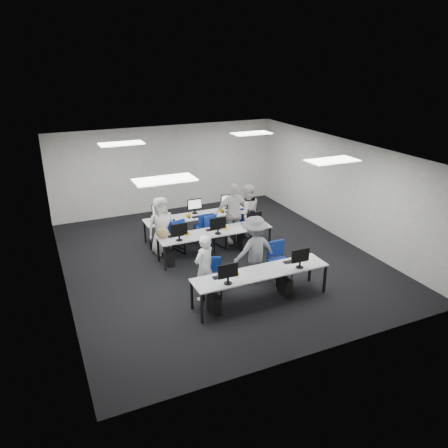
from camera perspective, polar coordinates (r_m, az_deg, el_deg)
name	(u,v)px	position (r m, az deg, el deg)	size (l,w,h in m)	color
room	(218,207)	(11.52, -0.78, 2.23)	(9.00, 9.02, 3.00)	black
ceiling_panels	(218,151)	(11.12, -0.82, 9.48)	(5.20, 4.60, 0.02)	white
desk_front	(261,274)	(9.87, 4.85, -6.48)	(3.20, 0.70, 0.73)	#B8BABC
desk_mid	(215,233)	(11.98, -1.15, -1.19)	(3.20, 0.70, 0.73)	#B8BABC
desk_back	(197,217)	(13.19, -3.54, 0.95)	(3.20, 0.70, 0.73)	#B8BABC
equipment_front	(253,288)	(9.93, 3.87, -8.39)	(2.51, 0.41, 1.19)	#0D5FAF
equipment_mid	(209,245)	(12.03, -1.94, -2.78)	(2.91, 0.41, 1.19)	white
equipment_back	(203,226)	(13.39, -2.78, -0.20)	(2.91, 0.41, 1.19)	white
chair_0	(212,284)	(10.22, -1.54, -7.89)	(0.58, 0.61, 0.90)	navy
chair_1	(279,269)	(10.93, 7.21, -5.83)	(0.49, 0.53, 0.99)	navy
chair_2	(173,244)	(12.33, -6.62, -2.61)	(0.60, 0.62, 0.94)	navy
chair_3	(215,239)	(12.58, -1.23, -1.92)	(0.59, 0.62, 0.95)	navy
chair_4	(242,231)	(13.13, 2.32, -0.92)	(0.54, 0.57, 0.95)	navy
chair_5	(174,241)	(12.51, -6.52, -2.16)	(0.62, 0.65, 0.98)	navy
chair_6	(204,233)	(12.93, -2.63, -1.23)	(0.50, 0.54, 0.99)	navy
chair_7	(240,229)	(13.37, 2.07, -0.61)	(0.45, 0.49, 0.87)	navy
handbag	(162,233)	(11.59, -8.04, -1.17)	(0.35, 0.22, 0.29)	#93794B
student_0	(204,268)	(9.86, -2.60, -5.73)	(0.58, 0.38, 1.58)	silver
student_1	(247,212)	(13.04, 3.03, 1.55)	(0.83, 0.65, 1.72)	silver
student_2	(162,226)	(12.22, -8.15, -0.23)	(0.81, 0.52, 1.65)	silver
student_3	(233,213)	(12.79, 1.23, 1.40)	(1.07, 0.44, 1.82)	silver
photographer	(254,250)	(10.54, 3.99, -3.44)	(1.12, 0.64, 1.73)	slate
dslr_camera	(251,212)	(10.33, 3.59, 1.57)	(0.14, 0.18, 0.10)	black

